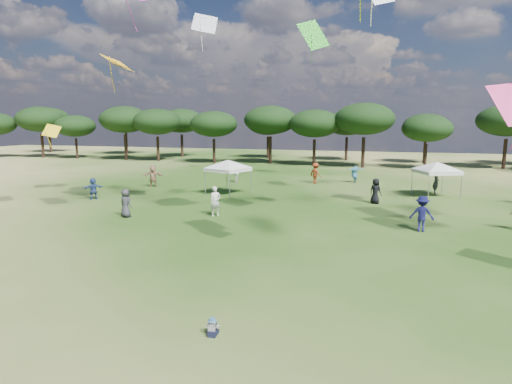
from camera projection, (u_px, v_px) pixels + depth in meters
ground at (162, 380)px, 9.49m from camera, size 140.00×140.00×0.00m
tree_line at (358, 121)px, 53.03m from camera, size 108.78×17.63×7.77m
tent_left at (228, 162)px, 32.44m from camera, size 4.96×4.96×2.93m
tent_right at (437, 164)px, 31.50m from camera, size 4.98×4.98×2.88m
toddler at (213, 328)px, 11.40m from camera, size 0.35×0.39×0.52m
festival_crowd at (296, 185)px, 31.78m from camera, size 30.33×18.90×1.90m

